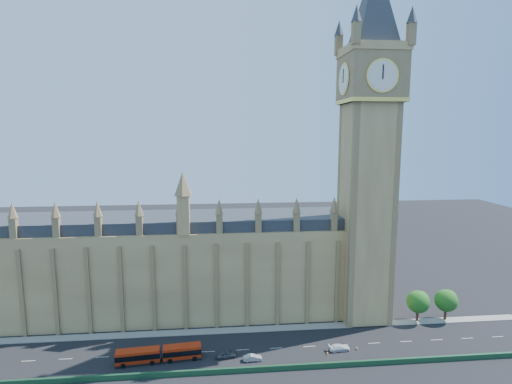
{
  "coord_description": "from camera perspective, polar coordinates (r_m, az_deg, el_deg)",
  "views": [
    {
      "loc": [
        -1.26,
        -87.24,
        50.31
      ],
      "look_at": [
        8.14,
        10.0,
        36.02
      ],
      "focal_mm": 28.0,
      "sensor_mm": 36.0,
      "label": 1
    }
  ],
  "objects": [
    {
      "name": "ground",
      "position": [
        100.72,
        -4.37,
        -21.67
      ],
      "size": [
        400.0,
        400.0,
        0.0
      ],
      "primitive_type": "plane",
      "color": "black",
      "rests_on": "ground"
    },
    {
      "name": "palace_westminster",
      "position": [
        117.58,
        -17.15,
        -10.12
      ],
      "size": [
        120.0,
        20.0,
        28.0
      ],
      "color": "#9F7A4C",
      "rests_on": "ground"
    },
    {
      "name": "elizabeth_tower",
      "position": [
        108.66,
        15.93,
        10.25
      ],
      "size": [
        20.59,
        20.59,
        105.0
      ],
      "color": "#9F7A4C",
      "rests_on": "ground"
    },
    {
      "name": "bridge_parapet",
      "position": [
        92.71,
        -4.25,
        -24.13
      ],
      "size": [
        160.0,
        0.6,
        1.2
      ],
      "primitive_type": "cube",
      "color": "#1E4C2D",
      "rests_on": "ground"
    },
    {
      "name": "kerb_north",
      "position": [
        109.01,
        -4.48,
        -19.14
      ],
      "size": [
        160.0,
        3.0,
        0.16
      ],
      "primitive_type": "cube",
      "color": "gray",
      "rests_on": "ground"
    },
    {
      "name": "tree_east_near",
      "position": [
        119.7,
        22.22,
        -14.23
      ],
      "size": [
        6.0,
        6.0,
        8.5
      ],
      "color": "#382619",
      "rests_on": "ground"
    },
    {
      "name": "tree_east_far",
      "position": [
        123.48,
        25.6,
        -13.73
      ],
      "size": [
        6.0,
        6.0,
        8.5
      ],
      "color": "#382619",
      "rests_on": "ground"
    },
    {
      "name": "red_bus",
      "position": [
        98.28,
        -13.68,
        -21.59
      ],
      "size": [
        18.77,
        4.41,
        3.16
      ],
      "rotation": [
        0.0,
        0.0,
        0.09
      ],
      "color": "#AF250B",
      "rests_on": "ground"
    },
    {
      "name": "car_grey",
      "position": [
        97.81,
        -4.28,
        -22.14
      ],
      "size": [
        4.7,
        2.42,
        1.53
      ],
      "primitive_type": "imported",
      "rotation": [
        0.0,
        0.0,
        1.71
      ],
      "color": "#464A4F",
      "rests_on": "ground"
    },
    {
      "name": "car_silver",
      "position": [
        96.56,
        -0.49,
        -22.6
      ],
      "size": [
        4.21,
        1.54,
        1.38
      ],
      "primitive_type": "imported",
      "rotation": [
        0.0,
        0.0,
        1.59
      ],
      "color": "#9C9FA4",
      "rests_on": "ground"
    },
    {
      "name": "car_white",
      "position": [
        102.09,
        11.81,
        -20.92
      ],
      "size": [
        5.2,
        2.48,
        1.46
      ],
      "primitive_type": "imported",
      "rotation": [
        0.0,
        0.0,
        1.66
      ],
      "color": "white",
      "rests_on": "ground"
    },
    {
      "name": "cone_a",
      "position": [
        101.12,
        10.17,
        -21.41
      ],
      "size": [
        0.52,
        0.52,
        0.77
      ],
      "rotation": [
        0.0,
        0.0,
        0.08
      ],
      "color": "black",
      "rests_on": "ground"
    },
    {
      "name": "cone_b",
      "position": [
        103.48,
        14.24,
        -20.81
      ],
      "size": [
        0.57,
        0.57,
        0.74
      ],
      "rotation": [
        0.0,
        0.0,
        -0.26
      ],
      "color": "black",
      "rests_on": "ground"
    },
    {
      "name": "cone_c",
      "position": [
        100.18,
        10.16,
        -21.75
      ],
      "size": [
        0.42,
        0.42,
        0.66
      ],
      "rotation": [
        0.0,
        0.0,
        0.02
      ],
      "color": "black",
      "rests_on": "ground"
    },
    {
      "name": "cone_d",
      "position": [
        101.94,
        11.6,
        -21.24
      ],
      "size": [
        0.39,
        0.39,
        0.62
      ],
      "rotation": [
        0.0,
        0.0,
        -0.02
      ],
      "color": "black",
      "rests_on": "ground"
    }
  ]
}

